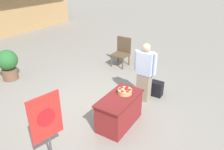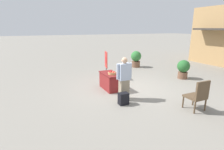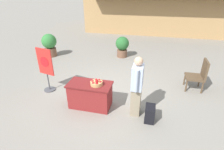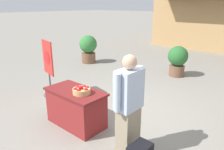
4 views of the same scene
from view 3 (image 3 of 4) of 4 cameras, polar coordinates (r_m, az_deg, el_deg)
The scene contains 10 objects.
ground_plane at distance 5.64m, azimuth -0.97°, elevation -5.70°, with size 120.00×120.00×0.00m, color gray.
storefront_building at distance 14.86m, azimuth 17.10°, elevation 21.59°, with size 11.41×5.61×4.05m.
display_table at distance 4.89m, azimuth -7.10°, elevation -6.45°, with size 1.19×0.62×0.71m.
apple_basket at distance 4.61m, azimuth -5.09°, elevation -2.58°, with size 0.32×0.32×0.16m.
person_visitor at distance 4.40m, azimuth 8.13°, elevation -3.75°, with size 0.27×0.61×1.59m.
backpack at distance 4.54m, azimuth 12.23°, elevation -12.21°, with size 0.24×0.34×0.42m.
poster_board at distance 5.78m, azimuth -20.72°, elevation 2.03°, with size 0.57×0.36×1.42m.
patio_chair at distance 6.20m, azimuth 26.54°, elevation 0.24°, with size 0.55×0.55×1.03m.
potted_plant_far_left at distance 9.04m, azimuth -19.74°, elevation 9.47°, with size 0.69×0.69×1.09m.
potted_plant_near_left at distance 8.45m, azimuth 3.36°, elevation 9.50°, with size 0.64×0.64×0.98m.
Camera 3 is at (1.22, -4.62, 2.99)m, focal length 28.00 mm.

